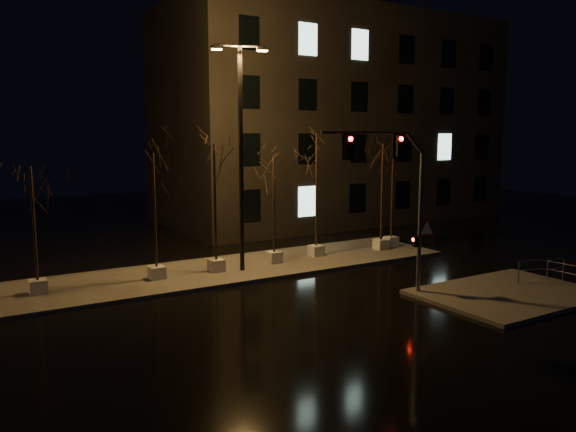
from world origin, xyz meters
TOP-DOWN VIEW (x-y plane):
  - ground at (0.00, 0.00)m, footprint 90.00×90.00m
  - median at (0.00, 6.00)m, footprint 22.00×5.00m
  - sidewalk_corner at (7.50, -3.50)m, footprint 7.00×5.00m
  - building at (14.00, 18.00)m, footprint 25.00×12.00m
  - tree_0 at (-8.55, 5.97)m, footprint 1.80×1.80m
  - tree_1 at (-3.82, 5.78)m, footprint 1.80×1.80m
  - tree_2 at (-1.05, 5.71)m, footprint 1.80×1.80m
  - tree_3 at (2.08, 5.86)m, footprint 1.80×1.80m
  - tree_4 at (4.72, 6.10)m, footprint 1.80×1.80m
  - tree_5 at (8.69, 5.66)m, footprint 1.80×1.80m
  - tree_6 at (9.71, 5.99)m, footprint 1.80×1.80m
  - traffic_signal_mast at (3.48, -1.39)m, footprint 5.16×0.70m
  - streetlight_main at (0.08, 5.31)m, footprint 2.47×1.06m
  - guard_rail_a at (10.00, -3.15)m, footprint 2.14×0.71m
  - guard_rail_b at (10.50, -4.01)m, footprint 0.11×1.83m

SIDE VIEW (x-z plane):
  - ground at x=0.00m, z-range 0.00..0.00m
  - median at x=0.00m, z-range 0.00..0.15m
  - sidewalk_corner at x=7.50m, z-range 0.00..0.15m
  - guard_rail_b at x=10.50m, z-range 0.28..1.14m
  - guard_rail_a at x=10.00m, z-range 0.30..1.27m
  - tree_0 at x=-8.55m, z-range 1.48..6.61m
  - tree_3 at x=2.08m, z-range 1.51..6.78m
  - tree_6 at x=9.71m, z-range 1.54..6.89m
  - traffic_signal_mast at x=3.48m, z-range 1.14..7.47m
  - tree_1 at x=-3.82m, z-range 1.59..7.18m
  - tree_5 at x=8.69m, z-range 1.67..7.54m
  - tree_2 at x=-1.05m, z-range 1.69..7.65m
  - tree_4 at x=4.72m, z-range 1.81..8.24m
  - streetlight_main at x=0.08m, z-range 0.93..11.03m
  - building at x=14.00m, z-range 0.00..15.00m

